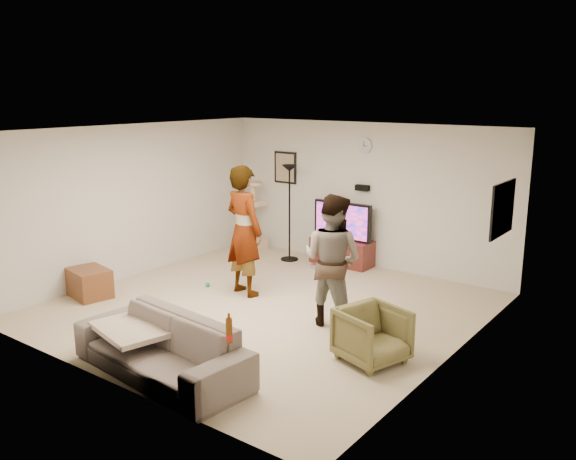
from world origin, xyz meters
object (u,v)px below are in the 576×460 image
Objects in this scene: cat_tree at (252,215)px; armchair at (372,335)px; person_right at (332,260)px; tv_stand at (342,252)px; tv at (342,221)px; side_table at (89,283)px; sofa at (161,347)px; person_left at (244,231)px; floor_lamp at (289,213)px; beer_bottle at (229,330)px.

armchair is at bearing -34.92° from cat_tree.
person_right is at bearing 72.68° from armchair.
tv_stand is 1.58× the size of armchair.
cat_tree reaches higher than tv.
side_table is at bearing 115.13° from armchair.
tv_stand is at bearing 60.31° from side_table.
tv reaches higher than sofa.
person_left is 0.90× the size of sofa.
armchair is (2.35, -3.16, -0.48)m from tv.
tv_stand is at bearing 19.00° from floor_lamp.
tv is 2.26m from person_left.
tv_stand is at bearing 54.56° from armchair.
person_left reaches higher than tv_stand.
tv reaches higher than tv_stand.
person_right is 3.76m from side_table.
person_right is (1.35, -2.45, 0.64)m from tv_stand.
person_left is 2.86m from sofa.
tv_stand is 5.12m from beer_bottle.
beer_bottle is (3.63, -4.65, 0.08)m from cat_tree.
sofa is (1.03, -2.58, -0.66)m from person_left.
floor_lamp is at bearing 120.07° from beer_bottle.
cat_tree is at bearing -40.86° from person_left.
floor_lamp is 5.19m from beer_bottle.
sofa is (1.60, -4.49, -0.55)m from floor_lamp.
person_right reaches higher than tv.
cat_tree is at bearing -36.60° from person_right.
cat_tree is at bearing 170.99° from floor_lamp.
person_right is at bearing 20.09° from side_table.
armchair reaches higher than tv_stand.
person_left is (1.59, -2.07, 0.31)m from cat_tree.
side_table is (-4.47, -0.57, -0.10)m from armchair.
tv_stand is at bearing -62.86° from person_right.
person_right reaches higher than side_table.
cat_tree reaches higher than sofa.
floor_lamp is (-0.92, -0.32, 0.07)m from tv.
tv is 4.49× the size of beer_bottle.
sofa is at bearing 152.45° from armchair.
cat_tree is 1.94× the size of armchair.
beer_bottle is at bearing 175.66° from armchair.
beer_bottle is 3.99m from side_table.
beer_bottle is 1.84m from armchair.
armchair is at bearing 50.15° from sofa.
beer_bottle is (1.00, 0.00, 0.44)m from sofa.
beer_bottle is 0.36× the size of armchair.
tv is 5.09m from beer_bottle.
tv_stand is at bearing 103.59° from sofa.
side_table is (-0.17, -3.57, -0.46)m from cat_tree.
cat_tree is 0.62× the size of sofa.
tv is 0.65× the size of floor_lamp.
tv_stand is at bearing 4.52° from cat_tree.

